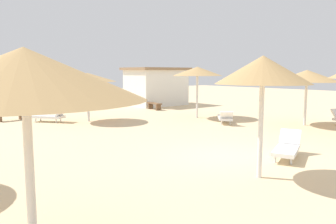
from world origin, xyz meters
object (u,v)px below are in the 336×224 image
object	(u,v)px
lounger_0	(225,117)
bench_0	(10,114)
parasol_0	(197,71)
lounger_3	(287,147)
bench_1	(154,105)
beach_cabana	(156,86)
parasol_3	(263,70)
parasol_4	(307,76)
parasol_6	(24,75)
lounger_2	(50,116)
parasol_2	(87,78)

from	to	relation	value
lounger_0	bench_0	distance (m)	11.63
lounger_0	parasol_0	bearing A→B (deg)	81.77
lounger_3	bench_1	xyz separation A→B (m)	(4.69, 12.99, 0.02)
beach_cabana	parasol_3	bearing A→B (deg)	-119.37
parasol_0	parasol_3	bearing A→B (deg)	-126.31
parasol_4	parasol_0	bearing A→B (deg)	113.19
parasol_4	beach_cabana	distance (m)	12.70
parasol_4	lounger_3	xyz separation A→B (m)	(-6.39, -2.79, -2.12)
parasol_6	lounger_3	size ratio (longest dim) A/B	1.61
lounger_2	parasol_0	bearing A→B (deg)	-28.08
parasol_4	parasol_6	distance (m)	14.70
parasol_4	parasol_6	world-z (taller)	parasol_6
parasol_0	parasol_2	xyz separation A→B (m)	(-5.47, 2.77, -0.33)
parasol_0	bench_1	bearing A→B (deg)	83.20
beach_cabana	parasol_0	bearing A→B (deg)	-109.74
lounger_0	lounger_3	distance (m)	6.83
parasol_6	beach_cabana	bearing A→B (deg)	48.09
parasol_3	beach_cabana	bearing A→B (deg)	60.63
parasol_2	lounger_0	world-z (taller)	parasol_2
lounger_2	bench_0	bearing A→B (deg)	128.29
parasol_3	lounger_0	world-z (taller)	parasol_3
parasol_2	lounger_3	xyz separation A→B (m)	(1.36, -10.88, -2.02)
lounger_0	lounger_3	xyz separation A→B (m)	(-3.76, -5.70, 0.00)
lounger_2	beach_cabana	size ratio (longest dim) A/B	0.40
parasol_3	bench_0	bearing A→B (deg)	98.95
parasol_2	lounger_3	bearing A→B (deg)	-82.88
lounger_0	bench_0	world-z (taller)	lounger_0
parasol_6	beach_cabana	xyz separation A→B (m)	(14.60, 16.26, -1.09)
bench_0	parasol_0	bearing A→B (deg)	-33.46
parasol_3	lounger_0	size ratio (longest dim) A/B	1.69
parasol_4	beach_cabana	bearing A→B (deg)	88.44
parasol_6	parasol_0	bearing A→B (deg)	36.74
parasol_4	parasol_6	xyz separation A→B (m)	(-14.25, -3.61, 0.16)
lounger_3	beach_cabana	xyz separation A→B (m)	(6.74, 15.44, 1.20)
parasol_2	parasol_3	xyz separation A→B (m)	(-0.92, -11.46, 0.34)
parasol_2	parasol_4	xyz separation A→B (m)	(7.75, -8.10, 0.10)
bench_0	lounger_0	bearing A→B (deg)	-44.39
parasol_0	bench_0	distance (m)	10.64
parasol_6	lounger_0	bearing A→B (deg)	29.31
parasol_2	beach_cabana	bearing A→B (deg)	29.39
parasol_6	lounger_0	size ratio (longest dim) A/B	1.76
parasol_6	bench_1	world-z (taller)	parasol_6
parasol_2	lounger_2	bearing A→B (deg)	148.02
bench_0	lounger_2	bearing A→B (deg)	-51.71
parasol_3	lounger_2	bearing A→B (deg)	93.51
parasol_6	lounger_0	world-z (taller)	parasol_6
lounger_3	beach_cabana	size ratio (longest dim) A/B	0.42
parasol_0	lounger_2	xyz separation A→B (m)	(-7.15, 3.82, -2.35)
parasol_4	lounger_0	world-z (taller)	parasol_4
lounger_0	lounger_3	world-z (taller)	lounger_3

